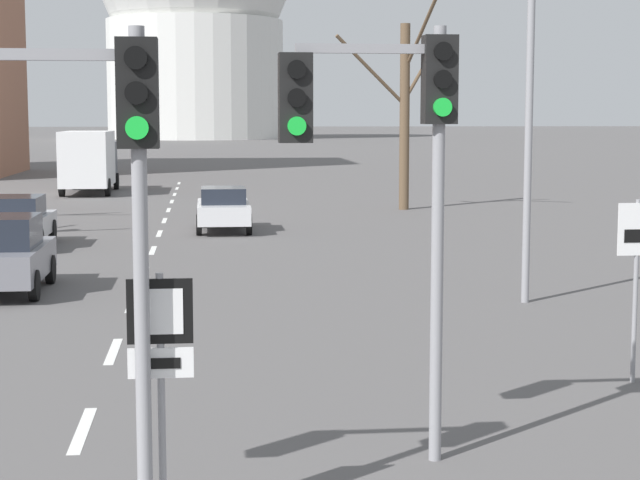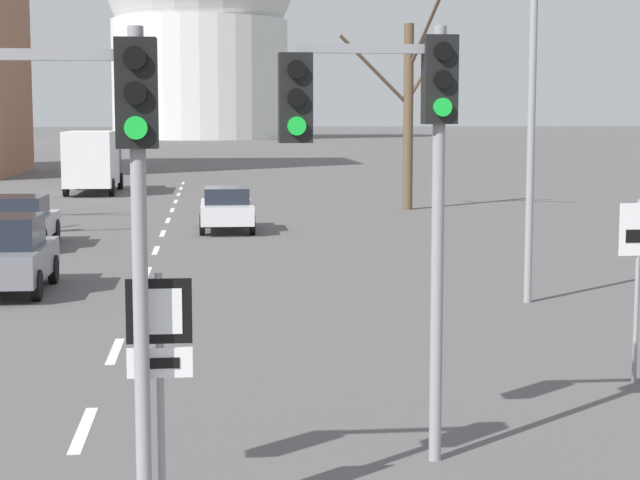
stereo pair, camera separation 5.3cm
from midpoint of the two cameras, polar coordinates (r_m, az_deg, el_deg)
The scene contains 23 objects.
lane_stripe_1 at distance 13.81m, azimuth -12.65°, elevation -9.85°, with size 0.16×2.00×0.01m, color silver.
lane_stripe_2 at distance 18.15m, azimuth -11.04°, elevation -5.84°, with size 0.16×2.00×0.01m, color silver.
lane_stripe_3 at distance 22.55m, azimuth -10.07°, elevation -3.38°, with size 0.16×2.00×0.01m, color silver.
lane_stripe_4 at distance 26.99m, azimuth -9.42°, elevation -1.73°, with size 0.16×2.00×0.01m, color silver.
lane_stripe_5 at distance 31.44m, azimuth -8.96°, elevation -0.54°, with size 0.16×2.00×0.01m, color silver.
lane_stripe_6 at distance 35.90m, azimuth -8.61°, elevation 0.35°, with size 0.16×2.00×0.01m, color silver.
lane_stripe_7 at distance 40.38m, azimuth -8.34°, elevation 1.04°, with size 0.16×2.00×0.01m, color silver.
lane_stripe_8 at distance 44.86m, azimuth -8.12°, elevation 1.59°, with size 0.16×2.00×0.01m, color silver.
lane_stripe_9 at distance 49.34m, azimuth -7.94°, elevation 2.05°, with size 0.16×2.00×0.01m, color silver.
lane_stripe_10 at distance 53.82m, azimuth -7.79°, elevation 2.43°, with size 0.16×2.00×0.01m, color silver.
lane_stripe_11 at distance 58.31m, azimuth -7.66°, elevation 2.75°, with size 0.16×2.00×0.01m, color silver.
lane_stripe_12 at distance 62.80m, azimuth -7.56°, elevation 3.02°, with size 0.16×2.00×0.01m, color silver.
traffic_signal_centre_tall at distance 9.61m, azimuth -13.88°, elevation 4.35°, with size 2.27×0.34×4.66m.
traffic_signal_near_right at distance 11.72m, azimuth 3.58°, elevation 5.60°, with size 1.94×0.34×4.85m.
route_sign_post at distance 9.94m, azimuth -8.65°, elevation -6.25°, with size 0.60×0.08×2.47m.
speed_limit_sign at distance 16.11m, azimuth 16.45°, elevation -0.99°, with size 0.60×0.08×2.69m.
street_lamp_right at distance 22.47m, azimuth 10.30°, elevation 10.59°, with size 2.00×0.36×9.07m.
sedan_near_left at distance 32.89m, azimuth -15.98°, elevation 0.98°, with size 1.92×4.23×1.54m.
sedan_near_right at distance 24.50m, azimuth -16.50°, elevation -0.75°, with size 1.75×3.88×1.72m.
sedan_mid_centre at distance 36.31m, azimuth -5.22°, elevation 1.70°, with size 1.82×4.01×1.50m.
delivery_truck at distance 55.34m, azimuth -12.24°, elevation 4.21°, with size 2.44×7.20×3.14m.
bare_tree_right_near at distance 44.57m, azimuth 4.48°, elevation 7.02°, with size 4.49×3.46×8.48m.
capitol_dome at distance 189.40m, azimuth -6.71°, elevation 12.44°, with size 33.76×33.76×47.68m.
Camera 1 is at (1.56, -6.38, 3.88)m, focal length 60.00 mm.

